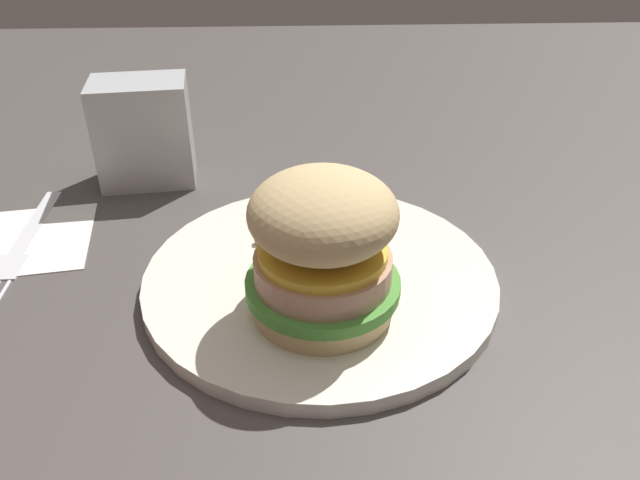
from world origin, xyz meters
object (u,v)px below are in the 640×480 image
Objects in this scene: plate at (320,279)px; napkin at (25,240)px; sandwich at (323,247)px; napkin_dispenser at (144,132)px; fork at (23,238)px; fries_pile at (309,226)px.

plate reaches higher than napkin.
sandwich reaches higher than napkin.
plate is at bearing -55.14° from napkin_dispenser.
sandwich is at bearing 155.16° from fork.
napkin_dispenser is (0.16, -0.13, 0.03)m from fries_pile.
sandwich is 0.62× the size of fork.
sandwich is at bearing 93.77° from fries_pile.
napkin_dispenser is at bearing -128.02° from napkin.
fork is at bearing -2.77° from fries_pile.
napkin is (0.25, -0.12, -0.06)m from sandwich.
plate is at bearing 163.41° from napkin.
fries_pile is 0.20m from napkin_dispenser.
sandwich is 0.29m from napkin.
fries_pile is at bearing -45.01° from napkin_dispenser.
napkin_dispenser reaches higher than fries_pile.
fork is (-0.00, 0.00, 0.00)m from napkin.
sandwich is at bearing -60.90° from napkin_dispenser.
plate is at bearing 96.32° from fries_pile.
sandwich reaches higher than fries_pile.
napkin is (0.25, -0.01, -0.02)m from fries_pile.
fork is at bearing 90.79° from napkin.
plate is 0.25m from napkin_dispenser.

